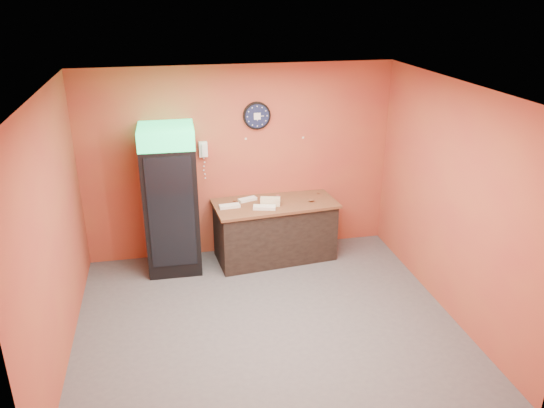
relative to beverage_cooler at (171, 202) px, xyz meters
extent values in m
plane|color=#47474C|center=(1.02, -1.60, -1.02)|extent=(4.50, 4.50, 0.00)
cube|color=#AD5531|center=(1.02, 0.40, 0.38)|extent=(4.50, 0.02, 2.80)
cube|color=#AD5531|center=(-1.23, -1.60, 0.38)|extent=(0.02, 4.00, 2.80)
cube|color=#AD5531|center=(3.27, -1.60, 0.38)|extent=(0.02, 4.00, 2.80)
cube|color=white|center=(1.02, -1.60, 1.78)|extent=(4.50, 4.00, 0.02)
cube|color=black|center=(0.00, 0.05, -0.11)|extent=(0.74, 0.74, 1.82)
cube|color=#19DB6C|center=(0.00, 0.05, 0.93)|extent=(0.74, 0.74, 0.26)
cube|color=black|center=(0.01, -0.32, -0.03)|extent=(0.60, 0.04, 1.56)
cube|color=black|center=(1.47, 0.02, -0.59)|extent=(1.76, 0.92, 0.85)
cylinder|color=black|center=(1.28, 0.37, 1.07)|extent=(0.39, 0.05, 0.39)
cylinder|color=#0F1433|center=(1.28, 0.34, 1.07)|extent=(0.34, 0.01, 0.34)
cube|color=white|center=(1.28, 0.34, 1.07)|extent=(0.10, 0.00, 0.10)
cube|color=white|center=(0.50, 0.35, 0.63)|extent=(0.12, 0.07, 0.22)
cube|color=white|center=(0.50, 0.30, 0.63)|extent=(0.05, 0.04, 0.18)
cube|color=brown|center=(1.47, 0.02, -0.15)|extent=(1.82, 0.98, 0.04)
cube|color=beige|center=(1.38, -0.08, -0.10)|extent=(0.30, 0.17, 0.06)
cube|color=beige|center=(1.38, -0.08, -0.04)|extent=(0.30, 0.17, 0.06)
cube|color=white|center=(0.80, -0.04, -0.11)|extent=(0.30, 0.14, 0.04)
cube|color=white|center=(1.27, -0.19, -0.11)|extent=(0.33, 0.20, 0.04)
cube|color=white|center=(1.09, 0.17, -0.11)|extent=(0.29, 0.18, 0.04)
cylinder|color=silver|center=(1.53, 0.12, -0.10)|extent=(0.07, 0.07, 0.07)
camera|label=1|loc=(-0.03, -6.90, 2.74)|focal=35.00mm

